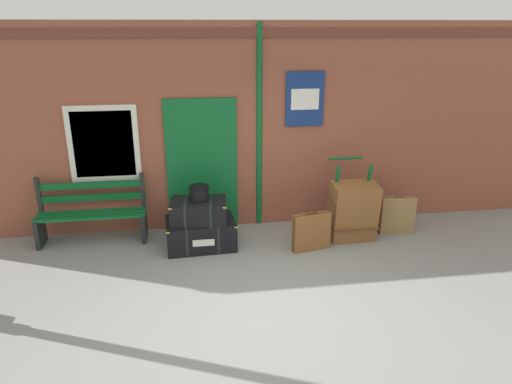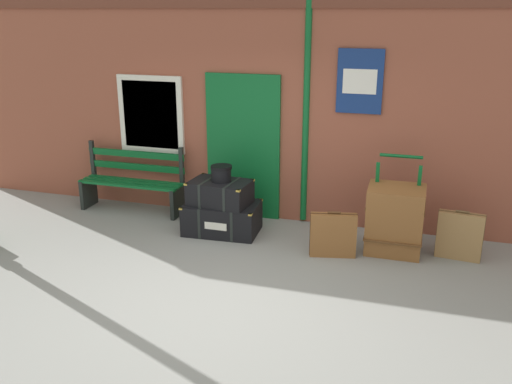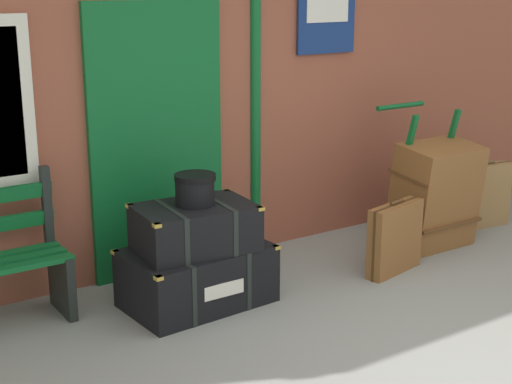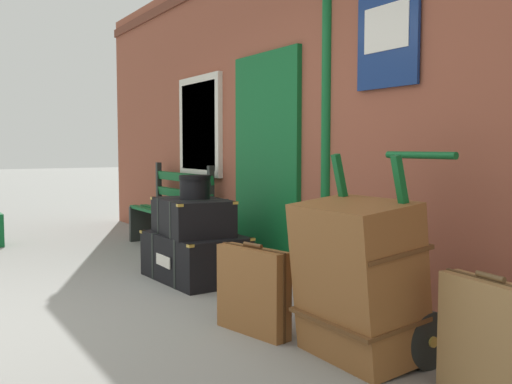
# 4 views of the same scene
# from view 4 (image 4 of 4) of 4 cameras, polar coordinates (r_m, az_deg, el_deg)

# --- Properties ---
(ground_plane) EXTENTS (60.00, 60.00, 0.00)m
(ground_plane) POSITION_cam_4_polar(r_m,az_deg,el_deg) (4.34, -23.33, -12.17)
(ground_plane) COLOR gray
(brick_facade) EXTENTS (10.40, 0.35, 3.20)m
(brick_facade) POSITION_cam_4_polar(r_m,az_deg,el_deg) (5.21, 5.96, 8.65)
(brick_facade) COLOR brown
(brick_facade) RESTS_ON ground
(platform_bench) EXTENTS (1.60, 0.43, 1.01)m
(platform_bench) POSITION_cam_4_polar(r_m,az_deg,el_deg) (7.00, -8.24, -1.92)
(platform_bench) COLOR #0F5B28
(platform_bench) RESTS_ON ground
(steamer_trunk_base) EXTENTS (1.05, 0.71, 0.43)m
(steamer_trunk_base) POSITION_cam_4_polar(r_m,az_deg,el_deg) (5.39, -5.97, -6.31)
(steamer_trunk_base) COLOR black
(steamer_trunk_base) RESTS_ON ground
(steamer_trunk_middle) EXTENTS (0.85, 0.61, 0.33)m
(steamer_trunk_middle) POSITION_cam_4_polar(r_m,az_deg,el_deg) (5.34, -6.22, -2.39)
(steamer_trunk_middle) COLOR black
(steamer_trunk_middle) RESTS_ON steamer_trunk_base
(round_hatbox) EXTENTS (0.29, 0.29, 0.22)m
(round_hatbox) POSITION_cam_4_polar(r_m,az_deg,el_deg) (5.31, -6.00, 0.64)
(round_hatbox) COLOR black
(round_hatbox) RESTS_ON steamer_trunk_middle
(porters_trolley) EXTENTS (0.71, 0.66, 1.19)m
(porters_trolley) POSITION_cam_4_polar(r_m,az_deg,el_deg) (3.55, 12.04, -11.06)
(porters_trolley) COLOR black
(porters_trolley) RESTS_ON ground
(large_brown_trunk) EXTENTS (0.70, 0.53, 0.92)m
(large_brown_trunk) POSITION_cam_4_polar(r_m,az_deg,el_deg) (3.39, 9.87, -8.45)
(large_brown_trunk) COLOR brown
(large_brown_trunk) RESTS_ON ground
(suitcase_brown) EXTENTS (0.58, 0.25, 0.60)m
(suitcase_brown) POSITION_cam_4_polar(r_m,az_deg,el_deg) (3.84, -0.31, -9.60)
(suitcase_brown) COLOR brown
(suitcase_brown) RESTS_ON ground
(suitcase_slate) EXTENTS (0.55, 0.18, 0.64)m
(suitcase_slate) POSITION_cam_4_polar(r_m,az_deg,el_deg) (2.99, 21.73, -13.64)
(suitcase_slate) COLOR olive
(suitcase_slate) RESTS_ON ground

